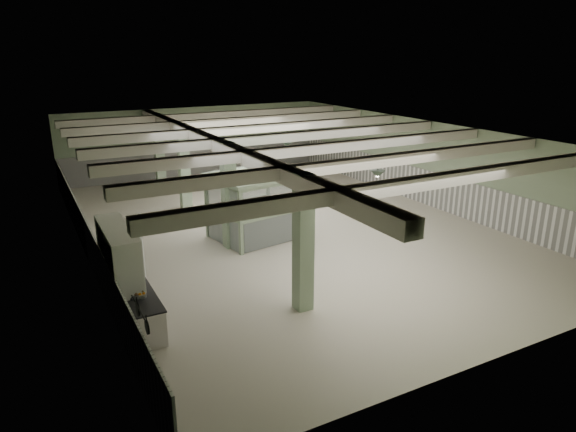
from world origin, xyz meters
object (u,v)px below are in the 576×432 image
walkin_cooler (121,269)px  guard_booth (255,194)px  prep_counter (124,288)px  filing_cabinet (297,216)px

walkin_cooler → guard_booth: (5.29, 3.46, 0.43)m
prep_counter → guard_booth: guard_booth is taller
prep_counter → filing_cabinet: bearing=21.7°
prep_counter → walkin_cooler: (-0.08, -0.43, 0.73)m
prep_counter → walkin_cooler: bearing=-101.0°
guard_booth → walkin_cooler: bearing=-156.5°
walkin_cooler → filing_cabinet: 7.48m
guard_booth → filing_cabinet: guard_booth is taller
filing_cabinet → prep_counter: bearing=-159.4°
guard_booth → filing_cabinet: 1.82m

